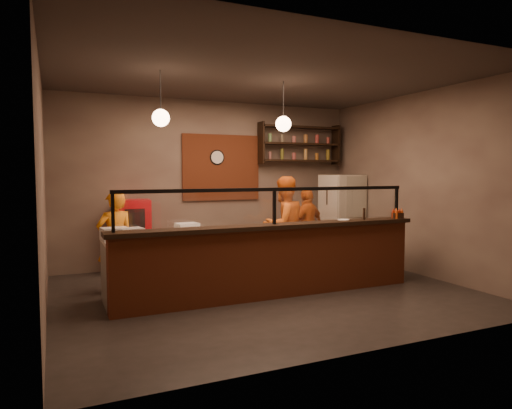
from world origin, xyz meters
name	(u,v)px	position (x,y,z in m)	size (l,w,h in m)	color
floor	(265,292)	(0.00, 0.00, 0.00)	(6.00, 6.00, 0.00)	black
ceiling	(266,76)	(0.00, 0.00, 3.20)	(6.00, 6.00, 0.00)	#3A322D
wall_back	(212,183)	(0.00, 2.50, 1.60)	(6.00, 6.00, 0.00)	#796958
wall_left	(43,189)	(-3.00, 0.00, 1.60)	(5.00, 5.00, 0.00)	#796958
wall_right	(420,184)	(3.00, 0.00, 1.60)	(5.00, 5.00, 0.00)	#796958
wall_front	(374,193)	(0.00, -2.50, 1.60)	(6.00, 6.00, 0.00)	#796958
brick_patch	(222,168)	(0.20, 2.47, 1.90)	(1.60, 0.04, 1.30)	brown
service_counter	(274,263)	(0.00, -0.30, 0.50)	(4.60, 0.25, 1.00)	brown
counter_ledge	(274,226)	(0.00, -0.30, 1.03)	(4.70, 0.37, 0.06)	black
worktop_cabinet	(260,262)	(0.00, 0.20, 0.42)	(4.60, 0.75, 0.85)	gray
worktop	(260,233)	(0.00, 0.20, 0.88)	(4.60, 0.75, 0.05)	silver
sneeze_guard	(274,203)	(0.00, -0.30, 1.37)	(4.50, 0.05, 0.52)	white
wall_shelving	(300,144)	(1.90, 2.32, 2.40)	(1.84, 0.28, 0.85)	black
wall_clock	(217,157)	(0.10, 2.46, 2.10)	(0.30, 0.30, 0.04)	black
pendant_left	(161,118)	(-1.50, 0.20, 2.55)	(0.24, 0.24, 0.77)	black
pendant_right	(283,124)	(0.40, 0.20, 2.55)	(0.24, 0.24, 0.77)	black
cook_left	(115,242)	(-2.05, 0.95, 0.76)	(0.56, 0.37, 1.53)	orange
cook_mid	(284,226)	(0.82, 0.98, 0.87)	(0.84, 0.66, 1.73)	#C85712
cook_right	(308,227)	(1.59, 1.45, 0.75)	(0.87, 0.36, 1.49)	#C85512
fridge	(342,217)	(2.60, 1.77, 0.88)	(0.73, 0.68, 1.75)	beige
red_cooler	(134,236)	(-1.57, 2.15, 0.66)	(0.57, 0.52, 1.32)	red
pizza_dough	(295,228)	(0.68, 0.31, 0.91)	(0.55, 0.55, 0.01)	beige
prep_tub_a	(115,234)	(-2.15, 0.14, 0.98)	(0.34, 0.27, 0.17)	white
prep_tub_b	(187,228)	(-1.09, 0.39, 0.98)	(0.31, 0.25, 0.16)	white
prep_tub_c	(131,234)	(-1.95, 0.12, 0.98)	(0.31, 0.25, 0.16)	silver
rolling_pin	(148,235)	(-1.69, 0.28, 0.93)	(0.06, 0.06, 0.33)	yellow
condiment_caddy	(397,216)	(2.20, -0.35, 1.10)	(0.16, 0.13, 0.09)	black
pepper_mill	(364,214)	(1.57, -0.31, 1.15)	(0.04, 0.04, 0.18)	black
small_plate	(343,220)	(1.23, -0.24, 1.07)	(0.18, 0.18, 0.01)	silver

